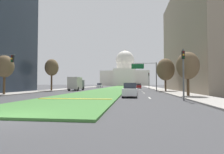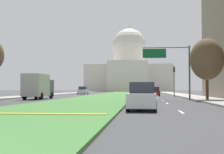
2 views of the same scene
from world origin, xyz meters
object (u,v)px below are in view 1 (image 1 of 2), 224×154
(capitol_building, at_px, (125,74))
(street_tree_right_mid, at_px, (165,70))
(street_tree_right_near, at_px, (188,66))
(box_truck_delivery, at_px, (76,84))
(traffic_light_near_right, at_px, (183,68))
(overhead_guide_sign, at_px, (147,70))
(street_tree_left_near, at_px, (5,67))
(traffic_light_far_right, at_px, (149,78))
(sedan_distant, at_px, (138,86))
(sedan_midblock, at_px, (131,87))
(street_tree_left_mid, at_px, (52,68))
(sedan_lead_stopped, at_px, (130,90))
(sedan_far_horizon, at_px, (100,85))

(capitol_building, bearing_deg, street_tree_right_mid, -82.56)
(street_tree_right_near, relative_size, box_truck_delivery, 0.91)
(traffic_light_near_right, bearing_deg, capitol_building, 95.29)
(capitol_building, xyz_separation_m, overhead_guide_sign, (9.03, -96.29, -4.48))
(box_truck_delivery, bearing_deg, street_tree_left_near, -104.53)
(traffic_light_far_right, relative_size, sedan_distant, 1.15)
(sedan_midblock, bearing_deg, sedan_distant, 79.87)
(traffic_light_near_right, bearing_deg, street_tree_left_mid, 139.98)
(street_tree_right_mid, relative_size, box_truck_delivery, 1.10)
(street_tree_left_near, xyz_separation_m, street_tree_right_near, (25.52, 0.19, -0.16))
(capitol_building, bearing_deg, sedan_lead_stopped, -87.22)
(overhead_guide_sign, bearing_deg, street_tree_right_near, -76.82)
(traffic_light_far_right, xyz_separation_m, sedan_far_horizon, (-19.17, 17.99, -2.47))
(box_truck_delivery, bearing_deg, street_tree_left_mid, -139.27)
(street_tree_right_near, xyz_separation_m, street_tree_left_mid, (-25.25, 14.26, 1.28))
(street_tree_right_mid, height_order, sedan_lead_stopped, street_tree_right_mid)
(street_tree_left_mid, height_order, sedan_midblock, street_tree_left_mid)
(street_tree_right_near, height_order, street_tree_left_mid, street_tree_left_mid)
(street_tree_left_near, relative_size, street_tree_right_near, 1.00)
(capitol_building, height_order, street_tree_left_mid, capitol_building)
(overhead_guide_sign, bearing_deg, box_truck_delivery, 175.23)
(overhead_guide_sign, height_order, street_tree_right_mid, street_tree_right_mid)
(sedan_far_horizon, bearing_deg, box_truck_delivery, -89.34)
(traffic_light_far_right, xyz_separation_m, overhead_guide_sign, (-1.92, -16.15, 1.34))
(street_tree_left_near, relative_size, sedan_midblock, 1.26)
(capitol_building, relative_size, sedan_lead_stopped, 7.98)
(street_tree_left_near, bearing_deg, capitol_building, 83.66)
(traffic_light_near_right, height_order, sedan_midblock, traffic_light_near_right)
(street_tree_right_near, distance_m, sedan_far_horizon, 55.16)
(capitol_building, distance_m, traffic_light_far_right, 81.09)
(capitol_building, relative_size, sedan_distant, 7.79)
(overhead_guide_sign, bearing_deg, street_tree_left_near, -141.99)
(traffic_light_far_right, xyz_separation_m, street_tree_right_mid, (1.87, -17.96, 1.36))
(street_tree_right_near, bearing_deg, traffic_light_near_right, -110.74)
(traffic_light_near_right, relative_size, sedan_midblock, 1.13)
(overhead_guide_sign, relative_size, street_tree_right_near, 1.12)
(sedan_lead_stopped, bearing_deg, street_tree_right_mid, 65.41)
(traffic_light_near_right, distance_m, street_tree_left_near, 24.09)
(capitol_building, bearing_deg, sedan_midblock, -86.56)
(street_tree_right_mid, distance_m, box_truck_delivery, 21.12)
(street_tree_right_mid, distance_m, sedan_distant, 22.73)
(street_tree_left_near, relative_size, sedan_lead_stopped, 1.32)
(street_tree_left_near, bearing_deg, sedan_distant, 61.09)
(box_truck_delivery, bearing_deg, capitol_building, 85.28)
(street_tree_left_mid, height_order, box_truck_delivery, street_tree_left_mid)
(street_tree_left_mid, distance_m, sedan_midblock, 20.38)
(traffic_light_near_right, xyz_separation_m, sedan_distant, (-3.15, 42.00, -2.53))
(sedan_midblock, relative_size, sedan_distant, 1.02)
(traffic_light_near_right, relative_size, street_tree_right_near, 0.90)
(sedan_far_horizon, height_order, box_truck_delivery, box_truck_delivery)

